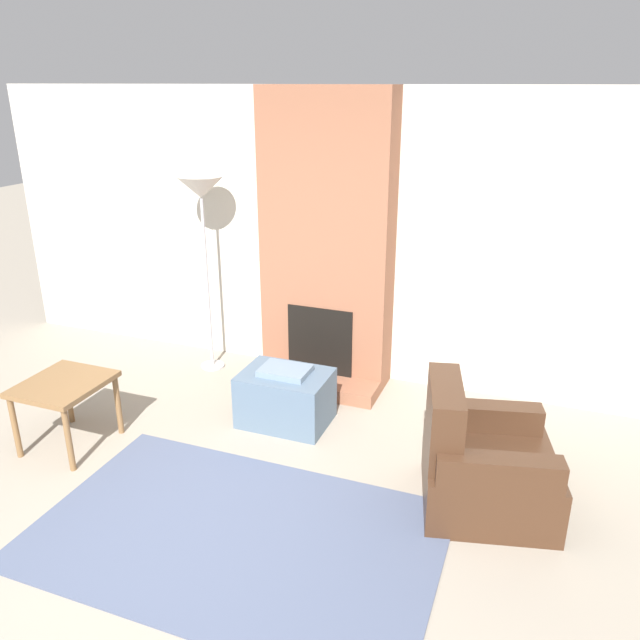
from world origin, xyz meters
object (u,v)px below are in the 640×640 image
object	(u,v)px
ottoman	(286,397)
floor_lamp_left	(201,196)
armchair	(478,468)
side_table	(64,391)

from	to	relation	value
ottoman	floor_lamp_left	distance (m)	1.95
armchair	floor_lamp_left	bearing A→B (deg)	51.97
armchair	side_table	world-z (taller)	armchair
armchair	side_table	bearing A→B (deg)	83.78
floor_lamp_left	side_table	bearing A→B (deg)	-100.61
floor_lamp_left	ottoman	bearing A→B (deg)	-33.13
side_table	ottoman	bearing A→B (deg)	32.57
floor_lamp_left	armchair	bearing A→B (deg)	-24.68
side_table	floor_lamp_left	xyz separation A→B (m)	(0.30, 1.62, 1.21)
armchair	floor_lamp_left	distance (m)	3.29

